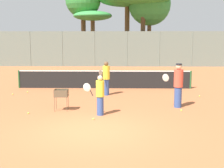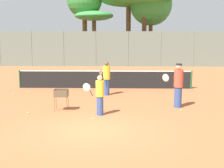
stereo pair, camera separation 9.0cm
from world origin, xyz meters
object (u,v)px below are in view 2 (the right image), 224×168
Objects in this scene: tennis_net at (105,79)px; player_red_cap at (178,85)px; player_yellow_shirt at (100,95)px; ball_cart at (61,95)px; player_white_outfit at (107,78)px.

tennis_net is 5.39× the size of player_red_cap.
tennis_net is 6.08m from player_red_cap.
ball_cart is (-1.67, 0.73, -0.14)m from player_yellow_shirt.
ball_cart is (-4.98, -0.72, -0.33)m from player_red_cap.
player_yellow_shirt is at bearing -88.77° from tennis_net.
player_yellow_shirt is at bearing 28.81° from player_white_outfit.
player_red_cap is (3.45, -4.98, 0.44)m from tennis_net.
player_white_outfit is 0.93× the size of player_red_cap.
player_white_outfit reaches higher than ball_cart.
player_white_outfit is 4.29m from player_red_cap.
player_red_cap is (3.25, -2.80, 0.08)m from player_white_outfit.
ball_cart is (-1.74, -3.52, -0.25)m from player_white_outfit.
ball_cart is (-1.53, -5.71, 0.11)m from tennis_net.
tennis_net reaches higher than ball_cart.
player_yellow_shirt is at bearing -23.72° from ball_cart.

